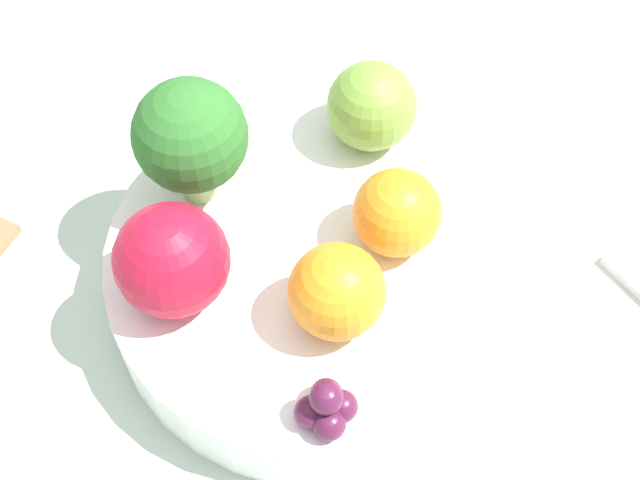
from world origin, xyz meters
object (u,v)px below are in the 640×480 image
Objects in this scene: apple_red at (372,106)px; orange_back at (345,290)px; orange_front at (397,212)px; bowl at (320,272)px; broccoli at (190,137)px; apple_green at (172,260)px; grape_cluster at (327,407)px.

orange_back is (-0.04, -0.11, -0.00)m from apple_red.
apple_red is 1.09× the size of orange_front.
orange_back reaches higher than bowl.
broccoli is 1.34× the size of apple_green.
bowl is 0.09m from apple_green.
bowl is at bearing -42.33° from broccoli.
broccoli is 0.11m from orange_back.
apple_green is 0.08m from orange_back.
grape_cluster is at bearing -110.00° from apple_red.
apple_green is (-0.07, -0.01, 0.05)m from bowl.
broccoli is 0.15m from grape_cluster.
apple_red reaches higher than orange_front.
bowl is 0.06m from orange_back.
broccoli is at bearing 73.16° from apple_green.
orange_back is (0.00, -0.04, 0.04)m from bowl.
broccoli is 1.60× the size of orange_back.
broccoli is at bearing 106.06° from grape_cluster.
orange_front is (0.04, 0.00, 0.04)m from bowl.
grape_cluster is (0.06, -0.08, -0.02)m from apple_green.
apple_green is (-0.02, -0.06, -0.02)m from broccoli.
grape_cluster reaches higher than bowl.
apple_red is (0.10, 0.02, -0.02)m from broccoli.
orange_back is at bearing -84.19° from bowl.
bowl is at bearing 80.33° from grape_cluster.
apple_red is at bearing 70.45° from orange_back.
bowl is 0.06m from orange_front.
apple_red reaches higher than orange_back.
orange_back reaches higher than orange_front.
bowl is at bearing 95.81° from orange_back.
bowl is at bearing 7.15° from apple_green.
broccoli is 0.11m from orange_front.
apple_green reaches higher than orange_back.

